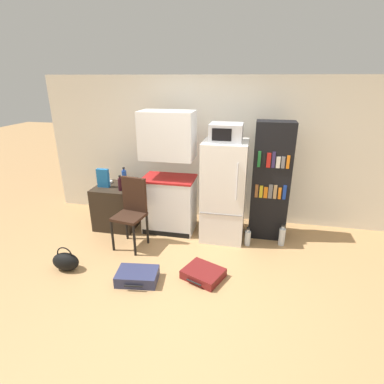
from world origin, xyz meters
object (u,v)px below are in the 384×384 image
refrigerator (224,191)px  chair (132,207)px  bottle_blue_soda (124,176)px  cereal_box (103,178)px  bookshelf (271,182)px  bowl (109,182)px  microwave (226,132)px  water_bottle_front (248,238)px  suitcase_small_flat (137,276)px  side_table (117,206)px  suitcase_large_flat (203,274)px  kitchen_hutch (169,178)px  handbag (66,261)px  water_bottle_middle (282,236)px  bottle_wine_dark (120,184)px  bottle_milk_white (122,182)px

refrigerator → chair: (-1.27, -0.52, -0.15)m
bottle_blue_soda → cereal_box: cereal_box is taller
bookshelf → bowl: bookshelf is taller
microwave → bowl: 2.16m
chair → water_bottle_front: chair is taller
suitcase_small_flat → chair: bearing=106.8°
refrigerator → cereal_box: size_ratio=5.05×
water_bottle_front → side_table: bearing=174.3°
microwave → chair: size_ratio=0.44×
cereal_box → suitcase_large_flat: cereal_box is taller
kitchen_hutch → microwave: (0.87, -0.05, 0.75)m
bowl → suitcase_large_flat: bowl is taller
chair → water_bottle_front: 1.77m
cereal_box → microwave: bearing=1.9°
kitchen_hutch → microwave: size_ratio=4.19×
handbag → cereal_box: bearing=91.7°
kitchen_hutch → cereal_box: size_ratio=6.36×
kitchen_hutch → suitcase_large_flat: (0.76, -1.18, -0.84)m
side_table → refrigerator: bearing=-0.1°
bottle_blue_soda → water_bottle_middle: bearing=-6.5°
cereal_box → kitchen_hutch: bearing=6.4°
bottle_wine_dark → water_bottle_front: 2.12m
handbag → water_bottle_front: 2.55m
chair → water_bottle_middle: bearing=20.4°
kitchen_hutch → bowl: bearing=175.7°
bookshelf → suitcase_large_flat: bookshelf is taller
kitchen_hutch → bottle_milk_white: kitchen_hutch is taller
bookshelf → refrigerator: bearing=-166.8°
side_table → bottle_blue_soda: (0.08, 0.19, 0.46)m
bookshelf → handbag: size_ratio=4.98×
bottle_blue_soda → water_bottle_middle: 2.69m
refrigerator → bookshelf: 0.71m
water_bottle_front → water_bottle_middle: bearing=12.4°
handbag → bottle_wine_dark: bearing=75.8°
bottle_milk_white → chair: bearing=-54.9°
microwave → bookshelf: size_ratio=0.25×
chair → suitcase_small_flat: (0.38, -0.84, -0.53)m
bowl → chair: (0.68, -0.65, -0.12)m
kitchen_hutch → suitcase_small_flat: 1.64m
microwave → cereal_box: 2.08m
side_table → water_bottle_front: side_table is taller
side_table → cereal_box: 0.53m
refrigerator → suitcase_large_flat: refrigerator is taller
bookshelf → cereal_box: (-2.61, -0.23, -0.04)m
side_table → microwave: 2.18m
side_table → kitchen_hutch: 1.04m
kitchen_hutch → suitcase_small_flat: bearing=-90.8°
cereal_box → suitcase_small_flat: size_ratio=0.56×
suitcase_large_flat → handbag: size_ratio=1.61×
microwave → bottle_wine_dark: (-1.60, -0.16, -0.83)m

